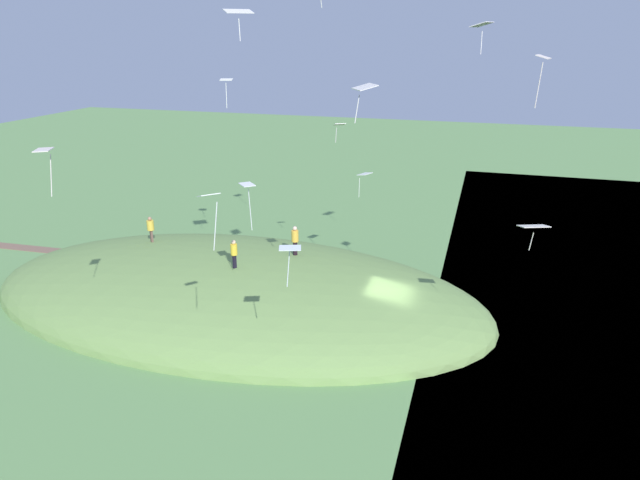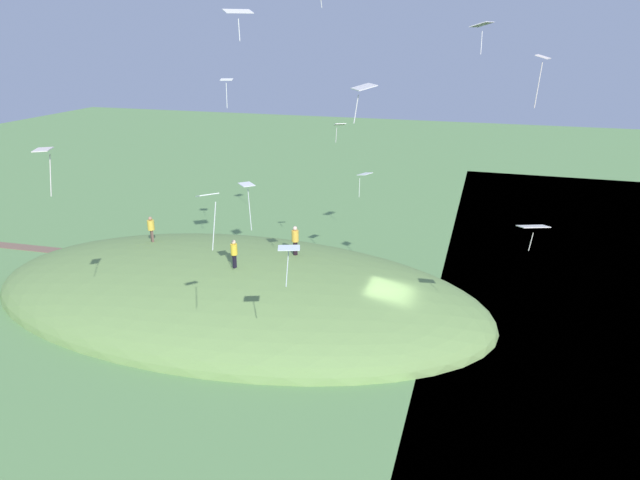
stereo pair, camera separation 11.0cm
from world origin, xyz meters
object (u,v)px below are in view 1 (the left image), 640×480
person_watching_kites (234,251)px  kite_1 (290,251)px  kite_2 (364,175)px  kite_4 (226,82)px  person_with_child (150,226)px  kite_3 (534,227)px  person_walking_path (295,237)px  kite_13 (543,62)px  kite_10 (364,88)px  kite_11 (210,201)px  kite_0 (44,153)px  kite_12 (482,25)px  kite_8 (238,12)px  kite_7 (248,189)px  kite_6 (339,126)px

person_watching_kites → kite_1: kite_1 is taller
kite_2 → kite_4: 9.48m
kite_4 → person_with_child: bearing=0.2°
kite_3 → kite_4: (16.53, -6.50, 4.89)m
person_walking_path → kite_3: kite_3 is taller
kite_2 → kite_13: 14.10m
person_with_child → kite_2: (-13.45, -2.07, 3.80)m
kite_3 → kite_10: kite_10 is taller
kite_2 → kite_11: (1.60, 16.33, 2.78)m
person_with_child → person_watching_kites: bearing=-162.5°
kite_1 → kite_11: size_ratio=0.86×
kite_1 → kite_13: (-8.08, -5.37, 6.33)m
person_walking_path → kite_0: kite_0 is taller
person_walking_path → kite_12: (-9.67, 1.08, 11.75)m
kite_11 → kite_0: bearing=-1.5°
kite_11 → kite_3: bearing=-143.5°
kite_8 → person_with_child: bearing=-35.7°
kite_0 → kite_2: 18.43m
kite_4 → kite_7: kite_4 is taller
person_with_child → kite_10: bearing=-171.6°
kite_6 → kite_10: 12.28m
kite_3 → kite_7: size_ratio=0.62×
kite_4 → kite_12: (-13.60, 1.10, 2.92)m
kite_7 → kite_2: bearing=-104.5°
kite_13 → kite_3: bearing=-139.8°
kite_7 → kite_11: kite_11 is taller
kite_6 → kite_8: kite_8 is taller
kite_12 → kite_0: bearing=43.0°
person_walking_path → kite_13: (-12.11, 6.89, 10.41)m
kite_3 → kite_4: kite_4 is taller
person_watching_kites → person_with_child: 7.85m
person_with_child → kite_8: bearing=-175.3°
kite_2 → kite_7: bearing=75.5°
person_watching_kites → kite_11: kite_11 is taller
kite_0 → kite_13: bearing=-156.2°
person_with_child → kite_3: 23.68m
person_walking_path → kite_2: 5.49m
kite_6 → kite_7: 10.17m
kite_6 → kite_11: (0.23, 15.62, -0.15)m
person_watching_kites → kite_4: size_ratio=1.04×
kite_1 → kite_2: kite_1 is taller
kite_10 → kite_13: 6.78m
kite_6 → person_watching_kites: bearing=42.3°
kite_4 → kite_13: size_ratio=0.84×
kite_2 → kite_8: size_ratio=1.03×
kite_1 → kite_8: kite_8 is taller
kite_13 → kite_11: bearing=36.3°
kite_8 → kite_10: bearing=155.3°
kite_3 → kite_4: size_ratio=0.84×
kite_4 → kite_13: kite_13 is taller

